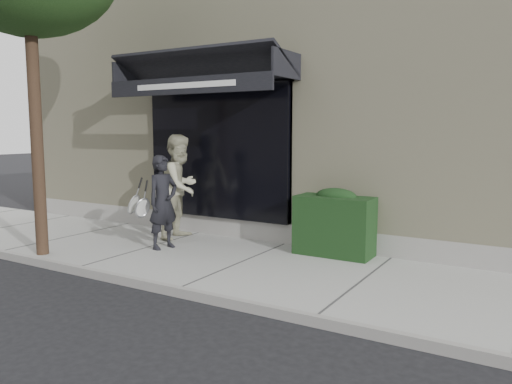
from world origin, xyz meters
The scene contains 7 objects.
ground centered at (0.00, 0.00, 0.00)m, with size 80.00×80.00×0.00m, color black.
sidewalk centered at (0.00, 0.00, 0.06)m, with size 20.00×3.00×0.12m, color #999A95.
curb centered at (0.00, -1.55, 0.07)m, with size 20.00×0.10×0.14m, color gray.
building_facade centered at (-0.01, 4.96, 2.74)m, with size 14.30×8.04×5.64m.
hedge centered at (1.10, 1.25, 0.66)m, with size 1.30×0.70×1.14m.
pedestrian_front centered at (-1.70, 0.08, 0.95)m, with size 0.79×0.78×1.67m.
pedestrian_back centered at (-2.00, 0.94, 1.13)m, with size 0.86×1.06×2.02m.
Camera 1 is at (4.21, -6.58, 2.22)m, focal length 35.00 mm.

